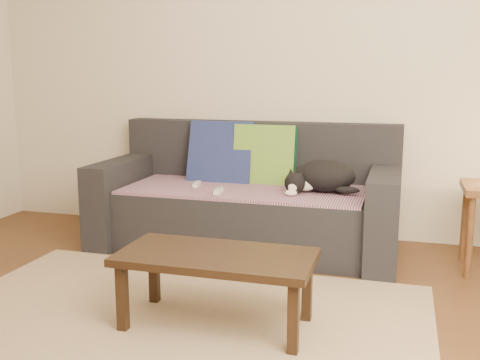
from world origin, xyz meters
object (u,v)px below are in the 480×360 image
object	(u,v)px
sofa	(248,203)
wii_remote_a	(197,184)
wii_remote_b	(219,191)
cat	(322,177)
coffee_table	(216,263)

from	to	relation	value
sofa	wii_remote_a	bearing A→B (deg)	-157.79
sofa	wii_remote_b	distance (m)	0.36
sofa	cat	size ratio (longest dim) A/B	4.26
coffee_table	wii_remote_a	bearing A→B (deg)	114.69
sofa	cat	distance (m)	0.59
cat	wii_remote_a	world-z (taller)	cat
wii_remote_a	wii_remote_b	bearing A→B (deg)	-139.65
cat	coffee_table	distance (m)	1.33
sofa	wii_remote_a	size ratio (longest dim) A/B	14.00
wii_remote_b	coffee_table	distance (m)	1.09
wii_remote_a	sofa	bearing A→B (deg)	-79.21
wii_remote_b	coffee_table	xyz separation A→B (m)	(0.33, -1.03, -0.13)
wii_remote_a	coffee_table	world-z (taller)	wii_remote_a
wii_remote_a	coffee_table	bearing A→B (deg)	-166.74
wii_remote_a	coffee_table	size ratio (longest dim) A/B	0.16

